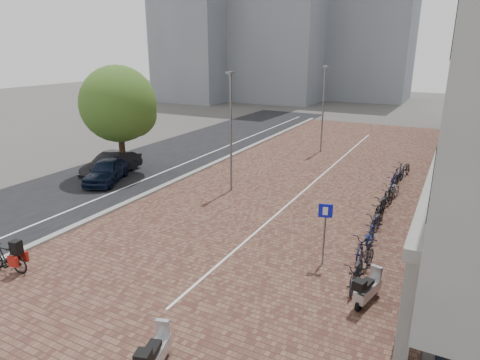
# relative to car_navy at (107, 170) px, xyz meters

# --- Properties ---
(ground) EXTENTS (140.00, 140.00, 0.00)m
(ground) POSITION_rel_car_navy_xyz_m (8.71, -5.65, -0.70)
(ground) COLOR #474442
(ground) RESTS_ON ground
(plaza_brick) EXTENTS (14.50, 42.00, 0.04)m
(plaza_brick) POSITION_rel_car_navy_xyz_m (10.71, 6.35, -0.69)
(plaza_brick) COLOR brown
(plaza_brick) RESTS_ON ground
(street_asphalt) EXTENTS (8.00, 50.00, 0.03)m
(street_asphalt) POSITION_rel_car_navy_xyz_m (-0.29, 6.35, -0.69)
(street_asphalt) COLOR black
(street_asphalt) RESTS_ON ground
(curb) EXTENTS (0.35, 42.00, 0.14)m
(curb) POSITION_rel_car_navy_xyz_m (3.61, 6.35, -0.63)
(curb) COLOR gray
(curb) RESTS_ON ground
(lane_line) EXTENTS (0.12, 44.00, 0.00)m
(lane_line) POSITION_rel_car_navy_xyz_m (1.71, 6.35, -0.68)
(lane_line) COLOR white
(lane_line) RESTS_ON street_asphalt
(parking_line) EXTENTS (0.10, 30.00, 0.00)m
(parking_line) POSITION_rel_car_navy_xyz_m (10.91, 6.35, -0.66)
(parking_line) COLOR white
(parking_line) RESTS_ON plaza_brick
(bg_towers) EXTENTS (33.00, 23.00, 32.00)m
(bg_towers) POSITION_rel_car_navy_xyz_m (-5.63, 43.29, 13.27)
(bg_towers) COLOR gray
(bg_towers) RESTS_ON ground
(car_navy) EXTENTS (3.11, 4.41, 1.39)m
(car_navy) POSITION_rel_car_navy_xyz_m (0.00, 0.00, 0.00)
(car_navy) COLOR black
(car_navy) RESTS_ON ground
(car_dark) EXTENTS (1.74, 4.34, 1.40)m
(car_dark) POSITION_rel_car_navy_xyz_m (-0.77, 1.21, 0.00)
(car_dark) COLOR black
(car_dark) RESTS_ON ground
(hero_bike) EXTENTS (1.86, 0.75, 1.28)m
(hero_bike) POSITION_rel_car_navy_xyz_m (4.50, -9.38, -0.13)
(hero_bike) COLOR black
(hero_bike) RESTS_ON ground
(shoes) EXTENTS (0.35, 0.30, 0.08)m
(shoes) POSITION_rel_car_navy_xyz_m (4.14, -9.30, -0.66)
(shoes) COLOR black
(shoes) RESTS_ON ground
(scooter_front) EXTENTS (0.85, 1.65, 1.08)m
(scooter_front) POSITION_rel_car_navy_xyz_m (16.21, -5.42, -0.15)
(scooter_front) COLOR #B4B5B9
(scooter_front) RESTS_ON ground
(scooter_back) EXTENTS (0.95, 1.69, 1.11)m
(scooter_back) POSITION_rel_car_navy_xyz_m (12.23, -10.78, -0.14)
(scooter_back) COLOR #B0B1B5
(scooter_back) RESTS_ON ground
(parking_sign) EXTENTS (0.49, 0.19, 2.38)m
(parking_sign) POSITION_rel_car_navy_xyz_m (14.26, -3.72, 0.89)
(parking_sign) COLOR slate
(parking_sign) RESTS_ON ground
(lamp_near) EXTENTS (0.12, 0.12, 6.39)m
(lamp_near) POSITION_rel_car_navy_xyz_m (7.30, 1.98, 2.50)
(lamp_near) COLOR gray
(lamp_near) RESTS_ON ground
(lamp_far) EXTENTS (0.12, 0.12, 6.31)m
(lamp_far) POSITION_rel_car_navy_xyz_m (8.94, 13.18, 2.46)
(lamp_far) COLOR gray
(lamp_far) RESTS_ON ground
(street_tree) EXTENTS (4.59, 4.59, 6.67)m
(street_tree) POSITION_rel_car_navy_xyz_m (-0.18, 1.86, 3.54)
(street_tree) COLOR #382619
(street_tree) RESTS_ON ground
(bike_row) EXTENTS (1.26, 15.83, 1.05)m
(bike_row) POSITION_rel_car_navy_xyz_m (15.45, 2.25, -0.18)
(bike_row) COLOR black
(bike_row) RESTS_ON ground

